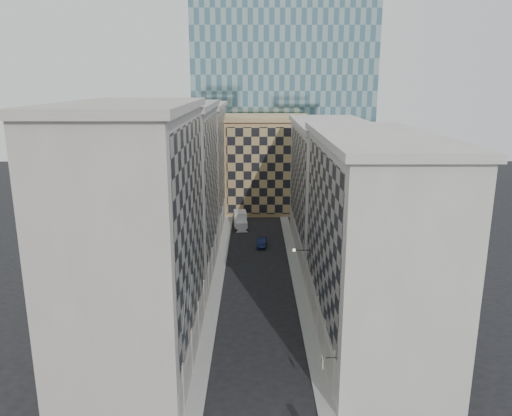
{
  "coord_description": "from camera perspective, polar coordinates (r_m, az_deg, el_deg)",
  "views": [
    {
      "loc": [
        -0.48,
        -31.22,
        25.38
      ],
      "look_at": [
        -0.31,
        12.67,
        14.18
      ],
      "focal_mm": 35.0,
      "sensor_mm": 36.0,
      "label": 1
    }
  ],
  "objects": [
    {
      "name": "bldg_right_b",
      "position": [
        75.71,
        8.42,
        2.32
      ],
      "size": [
        10.8,
        28.8,
        19.7
      ],
      "color": "#AEAAA0",
      "rests_on": "ground"
    },
    {
      "name": "sidewalk_east",
      "position": [
        66.49,
        4.78,
        -8.11
      ],
      "size": [
        1.5,
        100.0,
        0.15
      ],
      "primitive_type": "cube",
      "color": "gray",
      "rests_on": "ground"
    },
    {
      "name": "bldg_left_b",
      "position": [
        66.56,
        -9.22,
        1.93
      ],
      "size": [
        10.8,
        22.8,
        22.7
      ],
      "color": "#9A988F",
      "rests_on": "ground"
    },
    {
      "name": "church_tower",
      "position": [
        113.23,
        0.01,
        15.11
      ],
      "size": [
        7.2,
        7.2,
        51.5
      ],
      "color": "#302A25",
      "rests_on": "ground"
    },
    {
      "name": "dark_car",
      "position": [
        78.88,
        0.68,
        -3.95
      ],
      "size": [
        1.71,
        4.11,
        1.32
      ],
      "primitive_type": "imported",
      "rotation": [
        0.0,
        0.0,
        -0.08
      ],
      "color": "#10183C",
      "rests_on": "ground"
    },
    {
      "name": "box_truck",
      "position": [
        88.58,
        -1.78,
        -1.51
      ],
      "size": [
        2.66,
        5.41,
        2.86
      ],
      "rotation": [
        0.0,
        0.0,
        0.1
      ],
      "color": "silver",
      "rests_on": "ground"
    },
    {
      "name": "bldg_left_a",
      "position": [
        45.55,
        -13.44,
        -3.41
      ],
      "size": [
        10.8,
        22.8,
        23.7
      ],
      "color": "#A09990",
      "rests_on": "ground"
    },
    {
      "name": "tan_block",
      "position": [
        100.42,
        1.19,
        5.17
      ],
      "size": [
        16.8,
        14.8,
        18.8
      ],
      "color": "tan",
      "rests_on": "ground"
    },
    {
      "name": "bldg_left_c",
      "position": [
        88.06,
        -7.03,
        4.69
      ],
      "size": [
        10.8,
        22.8,
        21.7
      ],
      "color": "#A09990",
      "rests_on": "ground"
    },
    {
      "name": "flagpoles_left",
      "position": [
        41.44,
        -7.86,
        -10.63
      ],
      "size": [
        0.1,
        6.33,
        2.33
      ],
      "color": "gray",
      "rests_on": "ground"
    },
    {
      "name": "shop_sign",
      "position": [
        41.55,
        7.66,
        -17.06
      ],
      "size": [
        1.17,
        0.75,
        0.83
      ],
      "rotation": [
        0.0,
        0.0,
        -0.01
      ],
      "color": "black",
      "rests_on": "ground"
    },
    {
      "name": "bldg_right_a",
      "position": [
        49.92,
        12.96,
        -3.62
      ],
      "size": [
        10.8,
        26.8,
        20.7
      ],
      "color": "#AEAAA0",
      "rests_on": "ground"
    },
    {
      "name": "sidewalk_west",
      "position": [
        66.42,
        -4.37,
        -8.13
      ],
      "size": [
        1.5,
        100.0,
        0.15
      ],
      "primitive_type": "cube",
      "color": "gray",
      "rests_on": "ground"
    },
    {
      "name": "bracket_lamp",
      "position": [
        58.66,
        4.55,
        -4.82
      ],
      "size": [
        1.98,
        0.36,
        0.36
      ],
      "color": "black",
      "rests_on": "ground"
    }
  ]
}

